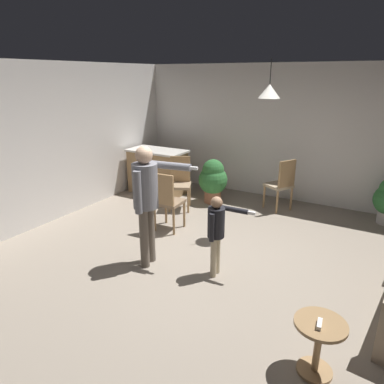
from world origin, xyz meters
TOP-DOWN VIEW (x-y plane):
  - ground at (0.00, 0.00)m, footprint 7.68×7.68m
  - wall_back at (0.00, 3.20)m, footprint 6.40×0.10m
  - wall_left at (-3.20, 0.00)m, footprint 0.10×6.40m
  - kitchen_counter at (-2.45, 2.16)m, footprint 1.26×0.66m
  - side_table_by_couch at (1.63, -1.21)m, footprint 0.44×0.44m
  - person_adult at (-0.75, -0.44)m, footprint 0.78×0.55m
  - person_child at (0.17, -0.23)m, footprint 0.56×0.32m
  - dining_chair_by_counter at (-1.52, 1.60)m, footprint 0.56×0.56m
  - dining_chair_near_wall at (0.20, 2.45)m, footprint 0.57×0.57m
  - dining_chair_centre_back at (-1.14, 0.60)m, footprint 0.44×0.44m
  - potted_plant_corner at (-1.12, 2.20)m, footprint 0.58×0.58m
  - spare_remote_on_table at (1.62, -1.26)m, footprint 0.05×0.13m
  - ceiling_light_pendant at (0.23, 1.28)m, footprint 0.32×0.32m

SIDE VIEW (x-z plane):
  - ground at x=0.00m, z-range 0.00..0.00m
  - side_table_by_couch at x=1.63m, z-range 0.07..0.59m
  - kitchen_counter at x=-2.45m, z-range 0.00..0.95m
  - potted_plant_corner at x=-1.12m, z-range 0.05..0.94m
  - spare_remote_on_table at x=1.62m, z-range 0.52..0.56m
  - dining_chair_by_counter at x=-1.52m, z-range 0.05..1.05m
  - dining_chair_near_wall at x=0.20m, z-range 0.05..1.05m
  - dining_chair_centre_back at x=-1.14m, z-range 0.05..1.05m
  - person_child at x=0.17m, z-range 0.13..1.21m
  - person_adult at x=-0.75m, z-range 0.20..1.84m
  - wall_back at x=0.00m, z-range 0.00..2.70m
  - wall_left at x=-3.20m, z-range 0.00..2.70m
  - ceiling_light_pendant at x=0.23m, z-range 1.98..2.53m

